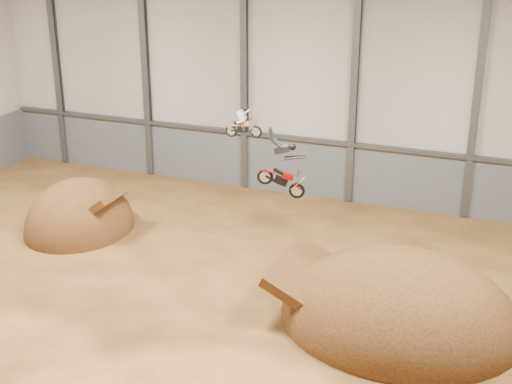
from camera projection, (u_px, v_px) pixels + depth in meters
floor at (188, 309)px, 30.74m from camera, size 40.00×40.00×0.00m
back_wall at (299, 80)px, 41.28m from camera, size 40.00×0.10×14.00m
lower_band_back at (296, 166)px, 43.08m from camera, size 39.80×0.18×3.50m
steel_rail at (296, 138)px, 42.30m from camera, size 39.80×0.35×0.20m
steel_column_0 at (56, 61)px, 46.74m from camera, size 0.40×0.36×13.90m
steel_column_1 at (146, 68)px, 44.48m from camera, size 0.40×0.36×13.90m
steel_column_2 at (244, 76)px, 42.23m from camera, size 0.40×0.36×13.90m
steel_column_3 at (354, 85)px, 39.98m from camera, size 0.40×0.36×13.90m
steel_column_4 at (477, 95)px, 37.72m from camera, size 0.40×0.36×13.90m
takeoff_ramp at (80, 229)px, 38.64m from camera, size 5.59×6.45×5.59m
landing_ramp at (398, 322)px, 29.76m from camera, size 9.98×8.83×5.76m
fmx_rider_a at (244, 120)px, 33.67m from camera, size 1.96×0.77×1.77m
fmx_rider_b at (278, 163)px, 30.22m from camera, size 3.69×1.59×3.37m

